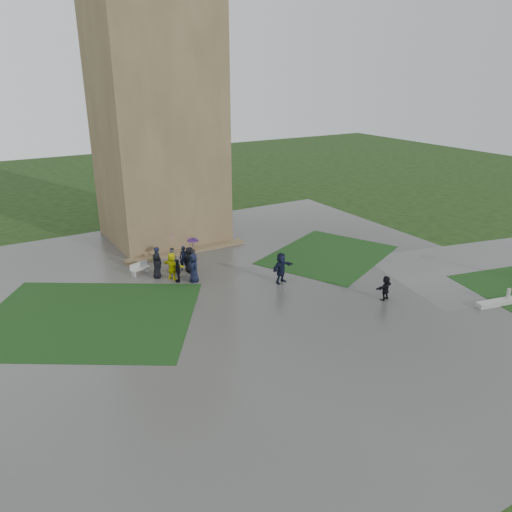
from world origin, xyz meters
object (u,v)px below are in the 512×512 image
tower (156,119)px  pedestrian_mid (281,268)px  bench (140,268)px  pedestrian_near (385,288)px

tower → pedestrian_mid: tower is taller
tower → bench: tower is taller
bench → tower: bearing=39.9°
tower → pedestrian_mid: (2.91, -12.34, -8.01)m
pedestrian_near → pedestrian_mid: bearing=-65.0°
tower → bench: size_ratio=12.88×
pedestrian_near → tower: bearing=-80.5°
tower → bench: (-4.15, -6.58, -8.58)m
bench → pedestrian_mid: pedestrian_mid is taller
pedestrian_mid → pedestrian_near: (3.76, -5.08, -0.24)m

